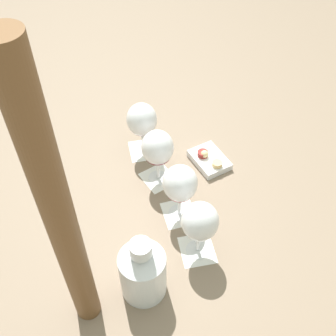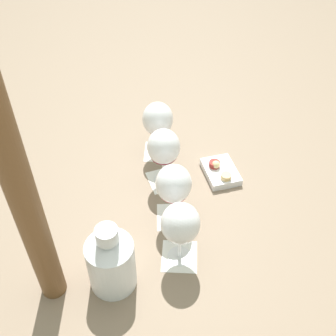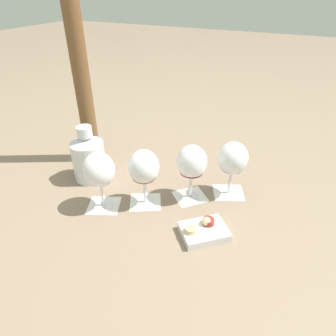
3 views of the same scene
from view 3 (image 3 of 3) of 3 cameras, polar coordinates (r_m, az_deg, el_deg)
ground_plane at (r=1.03m, az=-0.05°, el=-5.97°), size 8.00×8.00×0.00m
tasting_card_0 at (r=1.02m, az=-12.10°, el=-6.97°), size 0.13×0.13×0.00m
tasting_card_1 at (r=1.02m, az=-4.32°, el=-6.47°), size 0.14×0.13×0.00m
tasting_card_2 at (r=1.04m, az=4.23°, el=-5.41°), size 0.14×0.14×0.00m
tasting_card_3 at (r=1.08m, az=11.42°, el=-4.60°), size 0.13×0.13×0.00m
wine_glass_0 at (r=0.95m, az=-12.99°, el=-0.79°), size 0.10×0.10×0.20m
wine_glass_1 at (r=0.94m, az=-4.65°, el=-0.21°), size 0.10×0.10×0.20m
wine_glass_2 at (r=0.97m, az=4.54°, el=0.77°), size 0.10×0.10×0.20m
wine_glass_3 at (r=1.01m, az=12.21°, el=1.40°), size 0.10×0.10×0.20m
ceramic_vase at (r=1.13m, az=-14.92°, el=2.09°), size 0.12×0.12×0.21m
snack_dish at (r=0.90m, az=6.83°, el=-11.72°), size 0.16×0.16×0.05m
umbrella_pole at (r=1.16m, az=-16.55°, el=18.63°), size 0.06×0.06×0.78m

